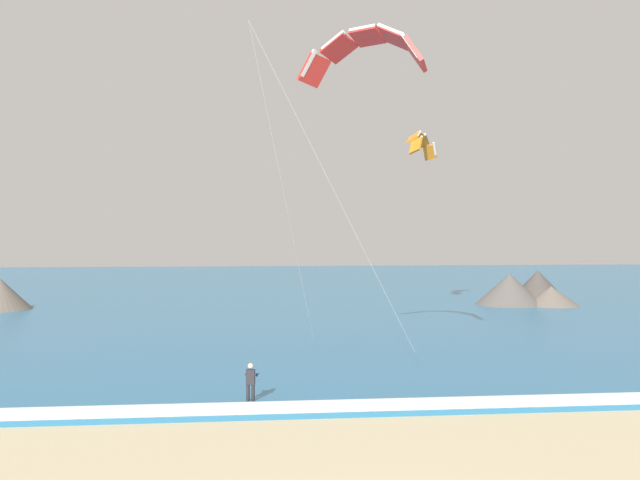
{
  "coord_description": "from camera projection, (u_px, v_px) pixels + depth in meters",
  "views": [
    {
      "loc": [
        -3.38,
        -14.69,
        6.74
      ],
      "look_at": [
        -0.36,
        14.49,
        6.53
      ],
      "focal_mm": 38.93,
      "sensor_mm": 36.0,
      "label": 1
    }
  ],
  "objects": [
    {
      "name": "kite_distant",
      "position": [
        420.0,
        142.0,
        59.03
      ],
      "size": [
        3.63,
        5.55,
        2.23
      ],
      "color": "orange"
    },
    {
      "name": "surfboard",
      "position": [
        251.0,
        405.0,
        27.28
      ],
      "size": [
        0.68,
        1.46,
        0.09
      ],
      "color": "yellow",
      "rests_on": "ground"
    },
    {
      "name": "kite_primary",
      "position": [
        364.0,
        50.0,
        34.39
      ],
      "size": [
        8.49,
        8.75,
        15.86
      ],
      "color": "red"
    },
    {
      "name": "surf_foam",
      "position": [
        337.0,
        406.0,
        26.43
      ],
      "size": [
        200.0,
        1.76,
        0.04
      ],
      "primitive_type": "cube",
      "color": "white",
      "rests_on": "sea"
    },
    {
      "name": "headland_right",
      "position": [
        528.0,
        290.0,
        65.21
      ],
      "size": [
        9.7,
        7.87,
        3.37
      ],
      "color": "#47423D",
      "rests_on": "ground"
    },
    {
      "name": "sea",
      "position": [
        276.0,
        289.0,
        85.12
      ],
      "size": [
        200.0,
        120.0,
        0.2
      ],
      "primitive_type": "cube",
      "color": "teal",
      "rests_on": "ground"
    },
    {
      "name": "kitesurfer",
      "position": [
        251.0,
        382.0,
        27.3
      ],
      "size": [
        0.58,
        0.58,
        1.69
      ],
      "color": "#232328",
      "rests_on": "ground"
    }
  ]
}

